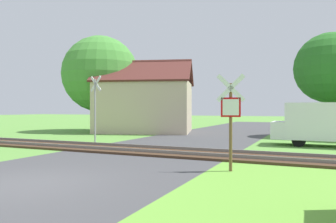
{
  "coord_description": "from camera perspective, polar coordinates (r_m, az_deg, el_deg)",
  "views": [
    {
      "loc": [
        6.72,
        -6.17,
        1.94
      ],
      "look_at": [
        0.5,
        7.74,
        1.8
      ],
      "focal_mm": 35.0,
      "sensor_mm": 36.0,
      "label": 1
    }
  ],
  "objects": [
    {
      "name": "ground_plane",
      "position": [
        9.33,
        -23.31,
        -11.51
      ],
      "size": [
        160.0,
        160.0,
        0.0
      ],
      "primitive_type": "plane",
      "color": "#5B933D"
    },
    {
      "name": "road_asphalt",
      "position": [
        10.76,
        -15.33,
        -9.86
      ],
      "size": [
        7.38,
        80.0,
        0.01
      ],
      "primitive_type": "cube",
      "color": "#424244",
      "rests_on": "ground"
    },
    {
      "name": "rail_track",
      "position": [
        14.68,
        -3.4,
        -6.84
      ],
      "size": [
        60.0,
        2.6,
        0.22
      ],
      "color": "#422D1E",
      "rests_on": "ground"
    },
    {
      "name": "stop_sign_near",
      "position": [
        10.23,
        10.87,
        -0.54
      ],
      "size": [
        0.86,
        0.24,
        3.01
      ],
      "rotation": [
        0.0,
        0.0,
        3.39
      ],
      "color": "brown",
      "rests_on": "ground"
    },
    {
      "name": "crossing_sign_far",
      "position": [
        18.57,
        -12.56,
        1.17
      ],
      "size": [
        0.86,
        0.23,
        3.75
      ],
      "rotation": [
        0.0,
        0.0,
        -0.23
      ],
      "color": "#9E9EA5",
      "rests_on": "ground"
    },
    {
      "name": "house",
      "position": [
        27.02,
        -3.98,
        1.04
      ],
      "size": [
        9.08,
        8.02,
        5.93
      ],
      "rotation": [
        0.0,
        0.0,
        0.29
      ],
      "color": "#C6B293",
      "rests_on": "ground"
    },
    {
      "name": "tree_right",
      "position": [
        25.17,
        26.43,
        6.79
      ],
      "size": [
        4.81,
        4.81,
        7.13
      ],
      "color": "#513823",
      "rests_on": "ground"
    },
    {
      "name": "tree_left",
      "position": [
        28.86,
        -11.69,
        6.4
      ],
      "size": [
        6.5,
        6.5,
        8.15
      ],
      "color": "#513823",
      "rests_on": "ground"
    },
    {
      "name": "mail_truck",
      "position": [
        18.59,
        25.78,
        -1.69
      ],
      "size": [
        4.91,
        1.93,
        2.24
      ],
      "rotation": [
        0.0,
        0.0,
        1.58
      ],
      "color": "white",
      "rests_on": "ground"
    }
  ]
}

